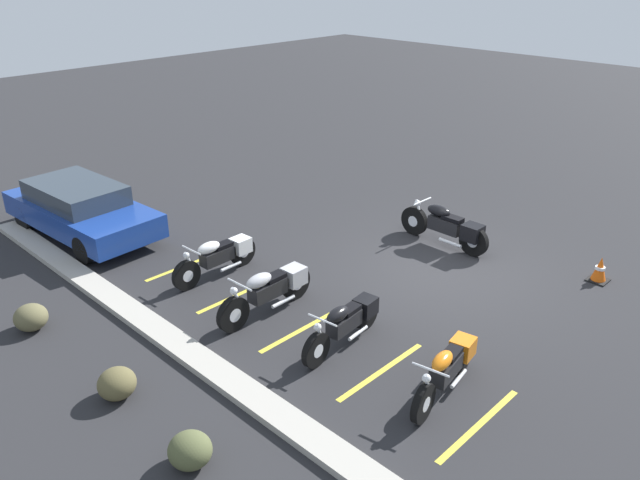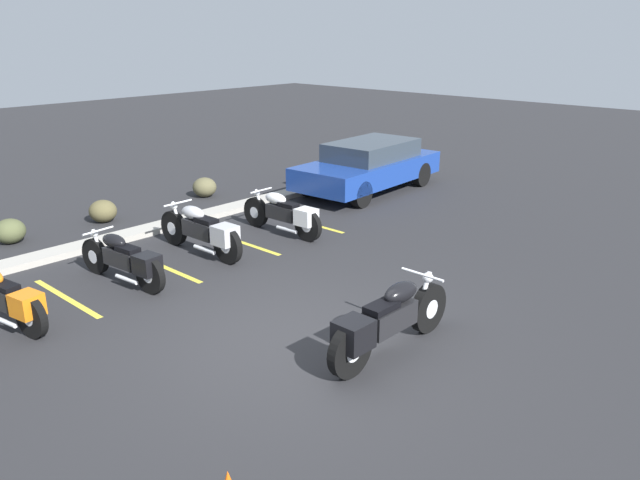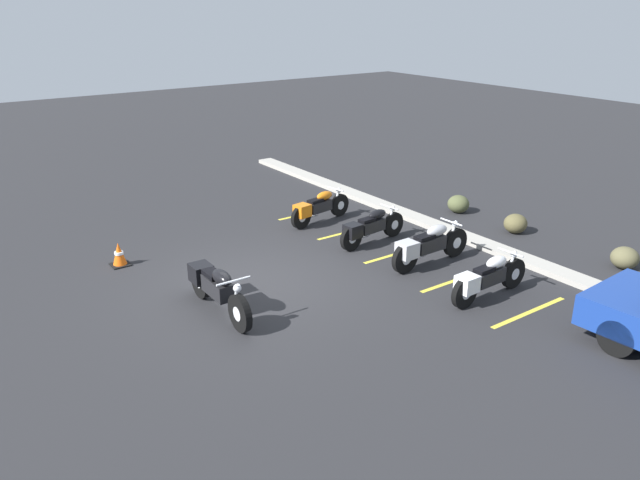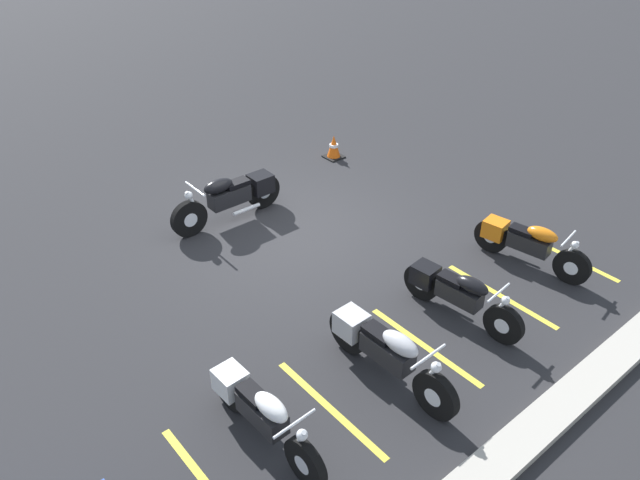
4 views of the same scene
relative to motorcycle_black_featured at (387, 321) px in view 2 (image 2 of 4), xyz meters
name	(u,v)px [view 2 (image 2 of 4)]	position (x,y,z in m)	size (l,w,h in m)	color
ground	(293,342)	(-0.57, 1.13, -0.49)	(60.00, 60.00, 0.00)	#262628
motorcycle_black_featured	(387,321)	(0.00, 0.00, 0.00)	(2.36, 0.66, 0.93)	black
parked_bike_0	(3,298)	(-2.99, 4.46, -0.06)	(0.69, 2.06, 0.81)	black
parked_bike_1	(125,259)	(-1.00, 4.59, -0.06)	(0.61, 2.08, 0.82)	black
parked_bike_2	(203,231)	(0.74, 4.79, -0.02)	(0.64, 2.27, 0.89)	black
parked_bike_3	(285,214)	(2.61, 4.55, -0.05)	(0.60, 2.13, 0.84)	black
car_blue	(369,165)	(6.64, 5.58, 0.19)	(4.40, 2.05, 1.29)	black
concrete_curb	(88,245)	(-0.57, 6.72, -0.43)	(18.00, 0.50, 0.12)	#A8A399
landscape_rock_0	(10,231)	(-1.44, 8.14, -0.25)	(0.58, 0.60, 0.49)	#4D5332
landscape_rock_1	(205,187)	(3.37, 8.23, -0.25)	(0.59, 0.59, 0.49)	brown
landscape_rock_2	(103,211)	(0.53, 8.11, -0.25)	(0.58, 0.60, 0.49)	brown
stall_line_1	(66,298)	(-1.97, 4.78, -0.49)	(0.10, 2.10, 0.00)	gold
stall_line_2	(165,267)	(-0.14, 4.78, -0.49)	(0.10, 2.10, 0.00)	gold
stall_line_3	(243,243)	(1.68, 4.78, -0.49)	(0.10, 2.10, 0.00)	gold
stall_line_4	(307,223)	(3.50, 4.78, -0.49)	(0.10, 2.10, 0.00)	gold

